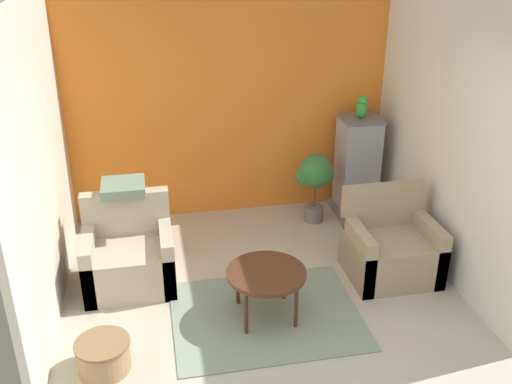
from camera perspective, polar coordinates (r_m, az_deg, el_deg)
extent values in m
cube|color=orange|center=(6.78, -2.69, 8.80)|extent=(3.90, 0.06, 2.74)
cube|color=beige|center=(5.26, -20.97, 2.36)|extent=(0.06, 3.18, 2.74)
cube|color=beige|center=(5.92, 18.61, 5.13)|extent=(0.06, 3.18, 2.74)
cube|color=gray|center=(5.36, 0.99, -12.17)|extent=(1.71, 1.36, 0.01)
cylinder|color=#472819|center=(5.11, 1.03, -8.11)|extent=(0.72, 0.72, 0.04)
cylinder|color=#472819|center=(5.03, -0.98, -12.02)|extent=(0.04, 0.04, 0.44)
cylinder|color=#472819|center=(5.11, 4.04, -11.41)|extent=(0.04, 0.04, 0.44)
cylinder|color=#472819|center=(5.39, -1.84, -9.24)|extent=(0.04, 0.04, 0.44)
cylinder|color=#472819|center=(5.46, 2.82, -8.72)|extent=(0.04, 0.04, 0.44)
cube|color=tan|center=(5.79, -12.50, -7.21)|extent=(0.86, 0.74, 0.44)
cube|color=tan|center=(5.84, -12.88, -1.98)|extent=(0.86, 0.14, 0.45)
cube|color=tan|center=(5.78, -16.25, -6.82)|extent=(0.12, 0.74, 0.59)
cube|color=tan|center=(5.75, -8.87, -6.26)|extent=(0.12, 0.74, 0.59)
cube|color=#9E896B|center=(5.96, 13.34, -6.30)|extent=(0.86, 0.74, 0.44)
cube|color=#9E896B|center=(6.00, 12.61, -1.23)|extent=(0.86, 0.14, 0.45)
cube|color=#9E896B|center=(5.79, 10.05, -6.08)|extent=(0.12, 0.74, 0.59)
cube|color=#9E896B|center=(6.08, 16.62, -5.22)|extent=(0.12, 0.74, 0.59)
cube|color=slate|center=(7.27, 9.74, -1.59)|extent=(0.51, 0.51, 0.09)
cube|color=#939399|center=(7.03, 10.08, 2.78)|extent=(0.44, 0.44, 1.10)
cube|color=slate|center=(6.84, 10.43, 7.19)|extent=(0.46, 0.46, 0.03)
ellipsoid|color=green|center=(6.81, 10.51, 8.13)|extent=(0.13, 0.16, 0.21)
sphere|color=green|center=(6.76, 10.65, 9.01)|extent=(0.11, 0.11, 0.11)
cone|color=gold|center=(6.72, 10.79, 8.83)|extent=(0.05, 0.05, 0.05)
cone|color=green|center=(6.88, 10.28, 8.14)|extent=(0.06, 0.13, 0.18)
cylinder|color=#66605B|center=(6.97, 5.78, -2.12)|extent=(0.23, 0.23, 0.19)
cylinder|color=brown|center=(6.86, 5.87, -0.22)|extent=(0.03, 0.03, 0.32)
sphere|color=#337038|center=(6.74, 5.97, 2.08)|extent=(0.40, 0.40, 0.40)
sphere|color=#337038|center=(6.77, 4.96, 1.60)|extent=(0.24, 0.24, 0.24)
sphere|color=#337038|center=(6.76, 6.84, 1.66)|extent=(0.22, 0.22, 0.22)
cylinder|color=#A37F51|center=(4.89, -15.00, -15.52)|extent=(0.42, 0.42, 0.26)
cylinder|color=brown|center=(4.82, -15.16, -14.43)|extent=(0.44, 0.44, 0.02)
cube|color=slate|center=(5.73, -13.14, 0.46)|extent=(0.42, 0.42, 0.10)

